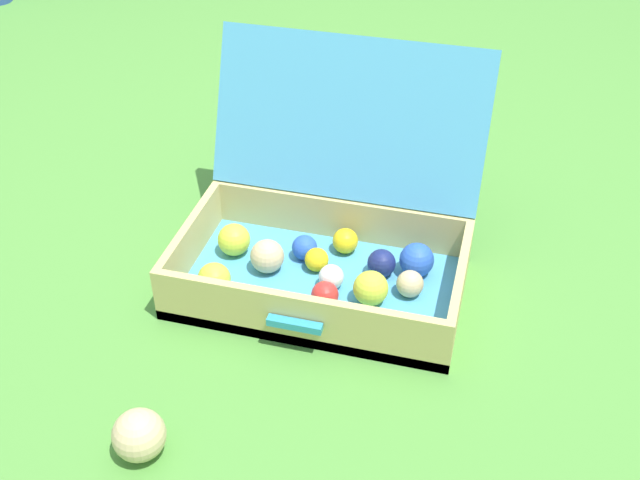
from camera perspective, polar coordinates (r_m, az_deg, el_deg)
name	(u,v)px	position (r m, az deg, el deg)	size (l,w,h in m)	color
ground_plane	(306,264)	(1.77, -1.04, -1.75)	(16.00, 16.00, 0.00)	#4C8C38
open_suitcase	(327,235)	(1.68, 0.54, 0.37)	(0.61, 0.53, 0.46)	#4799C6
stray_ball_on_grass	(139,435)	(1.40, -13.09, -13.73)	(0.09, 0.09, 0.09)	#D1B784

